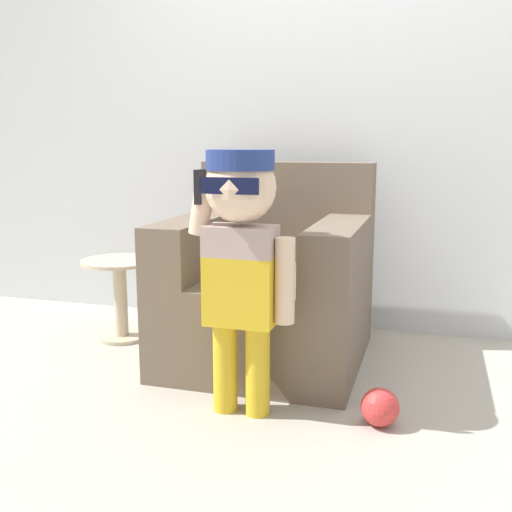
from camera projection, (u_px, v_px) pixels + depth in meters
The scene contains 6 objects.
ground_plane at pixel (306, 365), 2.90m from camera, with size 10.00×10.00×0.00m, color #ADA89E.
wall_back at pixel (336, 99), 3.32m from camera, with size 10.00×0.05×2.60m.
armchair at pixel (270, 289), 2.96m from camera, with size 0.91×0.95×0.96m.
person_child at pixel (241, 242), 2.27m from camera, with size 0.42×0.32×1.04m.
side_table at pixel (120, 291), 3.25m from camera, with size 0.40×0.40×0.44m.
toy_ball at pixel (380, 407), 2.27m from camera, with size 0.15×0.15×0.15m.
Camera 1 is at (0.56, -2.71, 1.06)m, focal length 42.00 mm.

